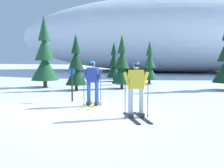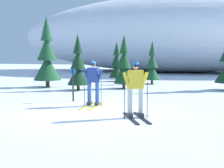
% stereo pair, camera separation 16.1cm
% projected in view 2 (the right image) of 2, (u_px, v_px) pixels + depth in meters
% --- Properties ---
extents(ground_plane, '(120.00, 120.00, 0.00)m').
position_uv_depth(ground_plane, '(82.00, 110.00, 9.73)').
color(ground_plane, white).
extents(skier_navy_jacket, '(0.79, 1.68, 1.74)m').
position_uv_depth(skier_navy_jacket, '(93.00, 82.00, 10.57)').
color(skier_navy_jacket, gold).
rests_on(skier_navy_jacket, ground).
extents(skier_yellow_jacket, '(1.25, 1.68, 1.74)m').
position_uv_depth(skier_yellow_jacket, '(136.00, 88.00, 8.44)').
color(skier_yellow_jacket, black).
rests_on(skier_yellow_jacket, ground).
extents(pine_tree_far_left, '(1.73, 1.73, 4.47)m').
position_uv_depth(pine_tree_far_left, '(47.00, 58.00, 17.36)').
color(pine_tree_far_left, '#47301E').
rests_on(pine_tree_far_left, ground).
extents(pine_tree_left, '(1.24, 1.24, 3.20)m').
position_uv_depth(pine_tree_left, '(78.00, 67.00, 15.70)').
color(pine_tree_left, '#47301E').
rests_on(pine_tree_left, ground).
extents(pine_tree_center_left, '(1.21, 1.21, 3.12)m').
position_uv_depth(pine_tree_center_left, '(117.00, 65.00, 21.65)').
color(pine_tree_center_left, '#47301E').
rests_on(pine_tree_center_left, ground).
extents(pine_tree_center_right, '(1.25, 1.25, 3.24)m').
position_uv_depth(pine_tree_center_right, '(124.00, 66.00, 16.52)').
color(pine_tree_center_right, '#47301E').
rests_on(pine_tree_center_right, ground).
extents(pine_tree_right, '(1.18, 1.18, 3.06)m').
position_uv_depth(pine_tree_right, '(152.00, 66.00, 19.53)').
color(pine_tree_right, '#47301E').
rests_on(pine_tree_right, ground).
extents(snow_ridge_background, '(42.10, 20.99, 9.69)m').
position_uv_depth(snow_ridge_background, '(170.00, 35.00, 36.20)').
color(snow_ridge_background, white).
rests_on(snow_ridge_background, ground).
extents(trail_marker_post, '(0.28, 0.07, 1.41)m').
position_uv_depth(trail_marker_post, '(73.00, 83.00, 11.69)').
color(trail_marker_post, black).
rests_on(trail_marker_post, ground).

